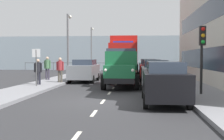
{
  "coord_description": "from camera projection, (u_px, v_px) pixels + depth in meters",
  "views": [
    {
      "loc": [
        -1.44,
        12.15,
        1.9
      ],
      "look_at": [
        0.42,
        -9.19,
        0.93
      ],
      "focal_mm": 45.73,
      "sensor_mm": 36.0,
      "label": 1
    }
  ],
  "objects": [
    {
      "name": "ground_plane",
      "position": [
        117.0,
        83.0,
        20.68
      ],
      "size": [
        80.0,
        80.0,
        0.0
      ],
      "primitive_type": "plane",
      "color": "#2D2D30"
    },
    {
      "name": "sidewalk_left",
      "position": [
        183.0,
        83.0,
        20.27
      ],
      "size": [
        2.45,
        36.67,
        0.15
      ],
      "primitive_type": "cube",
      "color": "gray",
      "rests_on": "ground_plane"
    },
    {
      "name": "sidewalk_right",
      "position": [
        53.0,
        82.0,
        21.09
      ],
      "size": [
        2.45,
        36.67,
        0.15
      ],
      "primitive_type": "cube",
      "color": "gray",
      "rests_on": "ground_plane"
    },
    {
      "name": "road_centreline_markings",
      "position": [
        116.0,
        84.0,
        20.04
      ],
      "size": [
        0.12,
        32.66,
        0.01
      ],
      "color": "silver",
      "rests_on": "ground_plane"
    },
    {
      "name": "sea_horizon",
      "position": [
        127.0,
        53.0,
        41.8
      ],
      "size": [
        80.0,
        0.8,
        5.0
      ],
      "primitive_type": "cube",
      "color": "#84939E",
      "rests_on": "ground_plane"
    },
    {
      "name": "seawall_railing",
      "position": [
        126.0,
        64.0,
        38.29
      ],
      "size": [
        28.08,
        0.08,
        1.2
      ],
      "color": "#4C5156",
      "rests_on": "ground_plane"
    },
    {
      "name": "truck_vintage_green",
      "position": [
        121.0,
        69.0,
        17.71
      ],
      "size": [
        2.17,
        5.64,
        2.43
      ],
      "color": "black",
      "rests_on": "ground_plane"
    },
    {
      "name": "lorry_cargo_red",
      "position": [
        125.0,
        55.0,
        27.8
      ],
      "size": [
        2.58,
        8.2,
        3.87
      ],
      "color": "red",
      "rests_on": "ground_plane"
    },
    {
      "name": "car_black_kerbside_near",
      "position": [
        164.0,
        82.0,
        11.63
      ],
      "size": [
        1.76,
        4.34,
        1.72
      ],
      "color": "black",
      "rests_on": "ground_plane"
    },
    {
      "name": "car_silver_kerbside_1",
      "position": [
        155.0,
        73.0,
        17.55
      ],
      "size": [
        1.75,
        4.1,
        1.72
      ],
      "color": "#B7BABF",
      "rests_on": "ground_plane"
    },
    {
      "name": "car_red_kerbside_2",
      "position": [
        151.0,
        69.0,
        23.2
      ],
      "size": [
        1.82,
        4.22,
        1.72
      ],
      "color": "#B21E1E",
      "rests_on": "ground_plane"
    },
    {
      "name": "car_teal_kerbside_3",
      "position": [
        148.0,
        67.0,
        28.9
      ],
      "size": [
        1.81,
        4.58,
        1.72
      ],
      "color": "#1E6670",
      "rests_on": "ground_plane"
    },
    {
      "name": "car_grey_oppositeside_0",
      "position": [
        85.0,
        70.0,
        21.82
      ],
      "size": [
        1.88,
        4.33,
        1.72
      ],
      "color": "slate",
      "rests_on": "ground_plane"
    },
    {
      "name": "pedestrian_couple_a",
      "position": [
        38.0,
        70.0,
        18.17
      ],
      "size": [
        0.53,
        0.34,
        1.63
      ],
      "color": "black",
      "rests_on": "sidewalk_right"
    },
    {
      "name": "pedestrian_in_dark_coat",
      "position": [
        60.0,
        68.0,
        19.81
      ],
      "size": [
        0.53,
        0.34,
        1.72
      ],
      "color": "#4C473D",
      "rests_on": "sidewalk_right"
    },
    {
      "name": "pedestrian_by_lamp",
      "position": [
        47.0,
        66.0,
        22.05
      ],
      "size": [
        0.53,
        0.34,
        1.79
      ],
      "color": "#383342",
      "rests_on": "sidewalk_right"
    },
    {
      "name": "traffic_light_near",
      "position": [
        202.0,
        45.0,
        13.37
      ],
      "size": [
        0.28,
        0.41,
        3.2
      ],
      "color": "black",
      "rests_on": "sidewalk_left"
    },
    {
      "name": "lamp_post_promenade",
      "position": [
        68.0,
        39.0,
        25.7
      ],
      "size": [
        0.32,
        1.14,
        5.63
      ],
      "color": "#59595B",
      "rests_on": "sidewalk_right"
    },
    {
      "name": "lamp_post_far",
      "position": [
        92.0,
        44.0,
        38.15
      ],
      "size": [
        0.32,
        1.14,
        5.74
      ],
      "color": "#59595B",
      "rests_on": "sidewalk_right"
    },
    {
      "name": "street_sign",
      "position": [
        36.0,
        61.0,
        17.3
      ],
      "size": [
        0.5,
        0.07,
        2.25
      ],
      "color": "#4C4C4C",
      "rests_on": "sidewalk_right"
    }
  ]
}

